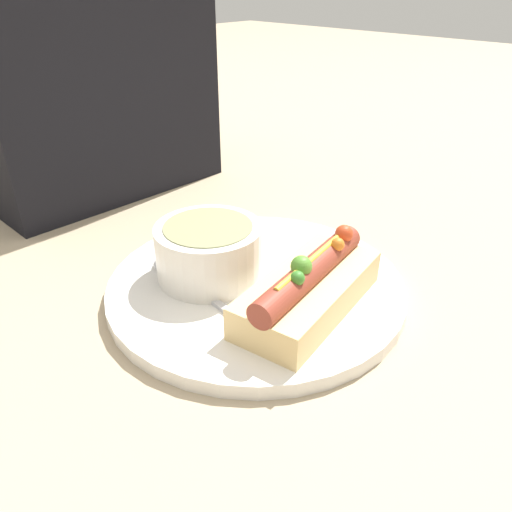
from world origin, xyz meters
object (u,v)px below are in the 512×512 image
at_px(soup_bowl, 209,249).
at_px(seated_diner, 83,12).
at_px(hot_dog, 312,286).
at_px(spoon, 185,278).

height_order(soup_bowl, seated_diner, seated_diner).
bearing_deg(seated_diner, hot_dog, -95.74).
xyz_separation_m(soup_bowl, seated_diner, (0.07, 0.29, 0.18)).
bearing_deg(soup_bowl, spoon, 161.80).
height_order(spoon, seated_diner, seated_diner).
distance_m(hot_dog, spoon, 0.12).
distance_m(hot_dog, soup_bowl, 0.10).
height_order(hot_dog, spoon, hot_dog).
height_order(hot_dog, seated_diner, seated_diner).
bearing_deg(spoon, soup_bowl, -103.00).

